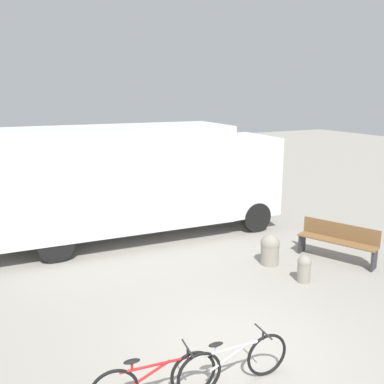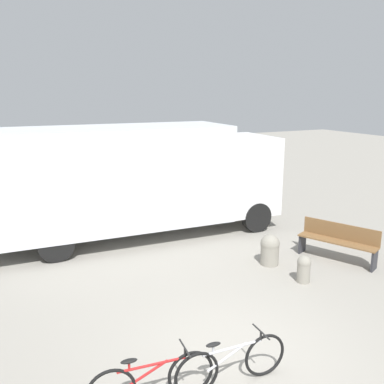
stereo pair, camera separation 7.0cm
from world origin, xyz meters
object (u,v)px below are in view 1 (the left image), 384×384
object	(u,v)px
bicycle_near	(155,381)
bicycle_middle	(234,363)
park_bench	(338,240)
bollard_near_bench	(304,268)
delivery_truck	(139,177)
bollard_far_bench	(270,249)

from	to	relation	value
bicycle_near	bicycle_middle	distance (m)	1.15
park_bench	bollard_near_bench	xyz separation A→B (m)	(-1.59, -0.60, -0.19)
delivery_truck	bicycle_middle	distance (m)	6.83
park_bench	bollard_near_bench	size ratio (longest dim) A/B	3.13
delivery_truck	bollard_near_bench	bearing A→B (deg)	-61.32
bollard_near_bench	park_bench	bearing A→B (deg)	20.69
delivery_truck	bicycle_near	bearing A→B (deg)	-105.61
bicycle_near	bicycle_middle	bearing A→B (deg)	-1.20
bicycle_near	bicycle_middle	world-z (taller)	same
bicycle_middle	bicycle_near	bearing A→B (deg)	175.76
bicycle_middle	bollard_far_bench	bearing A→B (deg)	49.81
delivery_truck	bollard_far_bench	bearing A→B (deg)	-55.03
delivery_truck	bollard_near_bench	size ratio (longest dim) A/B	13.34
bicycle_near	bollard_near_bench	world-z (taller)	bicycle_near
delivery_truck	park_bench	world-z (taller)	delivery_truck
delivery_truck	park_bench	xyz separation A→B (m)	(3.73, -3.85, -1.21)
park_bench	bicycle_near	world-z (taller)	park_bench
bollard_far_bench	delivery_truck	bearing A→B (deg)	121.98
bicycle_near	bollard_near_bench	distance (m)	4.76
delivery_truck	bicycle_near	world-z (taller)	delivery_truck
bicycle_near	bicycle_middle	xyz separation A→B (m)	(1.14, -0.15, 0.00)
bicycle_middle	bollard_near_bench	size ratio (longest dim) A/B	2.87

